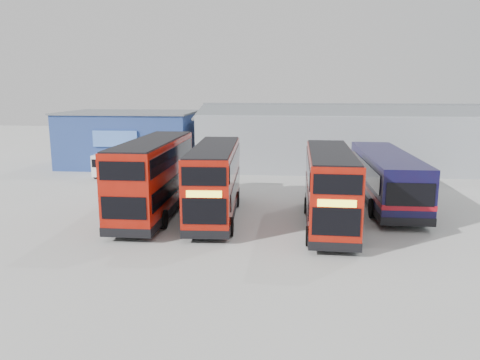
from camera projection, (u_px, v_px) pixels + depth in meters
ground_plane at (270, 222)px, 26.18m from camera, size 120.00×120.00×0.00m
office_block at (131, 138)px, 44.60m from camera, size 12.30×8.32×5.12m
maintenance_shed at (363, 138)px, 44.37m from camera, size 30.50×12.00×5.89m
double_decker_left at (154, 178)px, 27.27m from camera, size 2.76×10.59×4.46m
double_decker_centre at (215, 182)px, 26.82m from camera, size 2.93×10.00×4.18m
double_decker_right at (329, 189)px, 25.09m from camera, size 2.68×9.89×4.16m
single_decker_blue at (385, 179)px, 29.90m from camera, size 3.04×12.29×3.32m
panel_van at (113, 163)px, 39.59m from camera, size 2.12×4.68×2.01m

